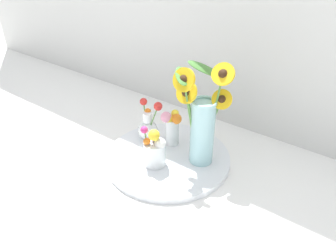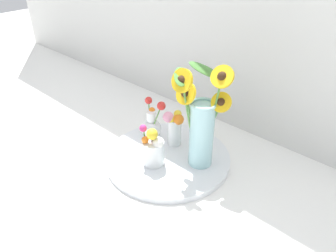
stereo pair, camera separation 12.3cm
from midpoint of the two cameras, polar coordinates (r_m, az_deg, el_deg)
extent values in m
plane|color=white|center=(1.28, -5.26, -7.68)|extent=(6.00, 6.00, 0.00)
cylinder|color=silver|center=(1.31, -2.69, -5.65)|extent=(0.49, 0.49, 0.02)
cylinder|color=#9ED1D6|center=(1.21, 3.11, -1.32)|extent=(0.09, 0.09, 0.25)
torus|color=#9ED1D6|center=(1.15, 3.29, 4.11)|extent=(0.09, 0.09, 0.01)
cylinder|color=#568E42|center=(1.20, 4.56, -0.01)|extent=(0.07, 0.02, 0.22)
cylinder|color=yellow|center=(1.14, 6.34, 4.56)|extent=(0.09, 0.05, 0.08)
sphere|color=#382314|center=(1.14, 6.34, 4.56)|extent=(0.03, 0.03, 0.03)
cylinder|color=#568E42|center=(1.16, 0.77, 1.74)|extent=(0.03, 0.05, 0.28)
cylinder|color=yellow|center=(1.08, -0.49, 7.97)|extent=(0.09, 0.05, 0.09)
sphere|color=#382314|center=(1.08, -0.49, 7.97)|extent=(0.03, 0.03, 0.03)
cylinder|color=#568E42|center=(1.16, 4.87, 1.41)|extent=(0.04, 0.04, 0.33)
cylinder|color=yellow|center=(1.10, 6.40, 8.91)|extent=(0.09, 0.06, 0.07)
sphere|color=#382314|center=(1.10, 6.40, 8.91)|extent=(0.03, 0.03, 0.03)
cylinder|color=#568E42|center=(1.19, 1.49, 0.24)|extent=(0.06, 0.03, 0.25)
cylinder|color=yellow|center=(1.14, 0.16, 5.79)|extent=(0.09, 0.05, 0.09)
sphere|color=#382314|center=(1.14, 0.16, 5.79)|extent=(0.03, 0.03, 0.03)
ellipsoid|color=#477F38|center=(1.10, -0.78, 8.65)|extent=(0.10, 0.11, 0.05)
ellipsoid|color=#477F38|center=(1.16, 3.33, 9.85)|extent=(0.13, 0.12, 0.07)
cylinder|color=white|center=(1.24, -5.10, -4.91)|extent=(0.08, 0.08, 0.10)
cylinder|color=#4C8438|center=(1.22, -5.09, -3.69)|extent=(0.01, 0.02, 0.12)
sphere|color=yellow|center=(1.18, -5.38, -1.63)|extent=(0.04, 0.04, 0.04)
cylinder|color=#4C8438|center=(1.23, -5.04, -4.19)|extent=(0.02, 0.02, 0.09)
sphere|color=purple|center=(1.21, -5.17, -2.19)|extent=(0.03, 0.03, 0.03)
cylinder|color=#4C8438|center=(1.22, -6.52, -3.24)|extent=(0.03, 0.01, 0.11)
sphere|color=#C6337A|center=(1.19, -7.13, -0.74)|extent=(0.03, 0.03, 0.03)
cylinder|color=#4C8438|center=(1.22, -4.38, -4.38)|extent=(0.01, 0.01, 0.07)
sphere|color=white|center=(1.20, -4.37, -3.19)|extent=(0.04, 0.04, 0.04)
cylinder|color=#4C8438|center=(1.23, -6.03, -4.12)|extent=(0.01, 0.03, 0.08)
sphere|color=orange|center=(1.20, -6.65, -2.76)|extent=(0.03, 0.03, 0.03)
sphere|color=white|center=(1.39, -6.06, -0.79)|extent=(0.08, 0.08, 0.08)
cylinder|color=white|center=(1.36, -6.20, 1.43)|extent=(0.04, 0.04, 0.04)
cylinder|color=#568E42|center=(1.38, -6.35, 0.52)|extent=(0.01, 0.03, 0.09)
sphere|color=orange|center=(1.36, -6.12, 2.45)|extent=(0.03, 0.03, 0.03)
cylinder|color=#568E42|center=(1.35, -5.31, 0.90)|extent=(0.04, 0.03, 0.12)
sphere|color=red|center=(1.31, -4.43, 3.36)|extent=(0.04, 0.04, 0.04)
cylinder|color=#568E42|center=(1.39, -6.53, 1.56)|extent=(0.04, 0.03, 0.12)
sphere|color=red|center=(1.38, -6.86, 4.17)|extent=(0.03, 0.03, 0.03)
cylinder|color=white|center=(1.34, -1.92, -1.02)|extent=(0.06, 0.06, 0.12)
cylinder|color=#427533|center=(1.33, -1.76, 0.27)|extent=(0.02, 0.01, 0.10)
sphere|color=yellow|center=(1.30, -1.46, 2.13)|extent=(0.03, 0.03, 0.03)
cylinder|color=#427533|center=(1.33, -1.40, -0.44)|extent=(0.02, 0.01, 0.09)
sphere|color=orange|center=(1.30, -1.24, 1.16)|extent=(0.04, 0.04, 0.04)
cylinder|color=#427533|center=(1.33, -2.18, -0.50)|extent=(0.01, 0.02, 0.09)
sphere|color=yellow|center=(1.30, -2.55, 1.18)|extent=(0.03, 0.03, 0.03)
cylinder|color=#427533|center=(1.33, -2.45, -0.34)|extent=(0.02, 0.03, 0.10)
sphere|color=pink|center=(1.30, -3.06, 1.48)|extent=(0.04, 0.04, 0.04)
camera|label=1|loc=(0.06, -92.86, -1.78)|focal=35.00mm
camera|label=2|loc=(0.06, 87.14, 1.78)|focal=35.00mm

